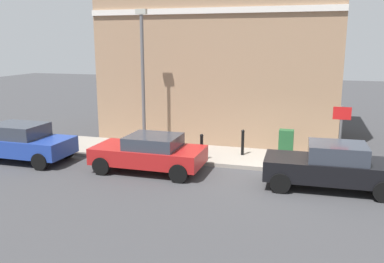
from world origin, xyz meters
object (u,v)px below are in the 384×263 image
street_sign (341,129)px  lamppost (143,74)px  bollard_near_cabinet (243,141)px  bollard_far_kerb (202,146)px  car_blue (17,142)px  car_black (331,166)px  car_red (150,152)px  utility_cabinet (286,145)px

street_sign → lamppost: size_ratio=0.40×
bollard_near_cabinet → bollard_far_kerb: same height
car_blue → street_sign: 12.18m
car_blue → bollard_near_cabinet: 8.90m
car_black → bollard_near_cabinet: car_black is taller
car_black → bollard_far_kerb: car_black is taller
street_sign → lamppost: bearing=83.4°
car_blue → bollard_far_kerb: (1.53, -7.09, -0.05)m
car_blue → street_sign: (1.66, -12.04, 0.90)m
car_red → lamppost: (2.40, 1.21, 2.60)m
car_red → car_blue: size_ratio=0.90×
car_black → street_sign: size_ratio=1.79×
car_black → bollard_near_cabinet: size_ratio=3.95×
utility_cabinet → street_sign: 2.33m
street_sign → bollard_far_kerb: bearing=91.5°
bollard_far_kerb → lamppost: bearing=69.9°
utility_cabinet → car_black: bearing=-148.8°
car_blue → bollard_far_kerb: bearing=-167.2°
car_black → bollard_near_cabinet: bearing=-40.9°
car_black → lamppost: bearing=-20.0°
car_black → car_red: size_ratio=1.03×
bollard_far_kerb → street_sign: (0.13, -4.95, 0.96)m
bollard_far_kerb → street_sign: 5.04m
car_blue → bollard_near_cabinet: car_blue is taller
bollard_near_cabinet → street_sign: street_sign is taller
car_blue → bollard_near_cabinet: (2.74, -8.47, -0.05)m
car_black → utility_cabinet: 3.02m
bollard_far_kerb → street_sign: bearing=-88.5°
utility_cabinet → street_sign: bearing=-117.7°
utility_cabinet → bollard_near_cabinet: bearing=86.6°
car_black → utility_cabinet: car_black is taller
car_blue → utility_cabinet: (2.64, -10.16, -0.08)m
car_red → utility_cabinet: (2.50, -4.64, -0.03)m
car_blue → bollard_near_cabinet: bearing=-161.5°
car_black → bollard_far_kerb: 4.87m
car_black → bollard_near_cabinet: (2.69, 3.26, -0.05)m
car_red → bollard_near_cabinet: 3.92m
lamppost → car_red: bearing=-153.2°
car_blue → lamppost: size_ratio=0.78×
car_red → car_blue: bearing=2.1°
car_black → lamppost: size_ratio=0.72×
bollard_far_kerb → car_red: bearing=131.5°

